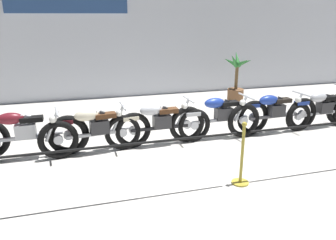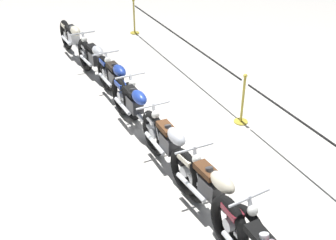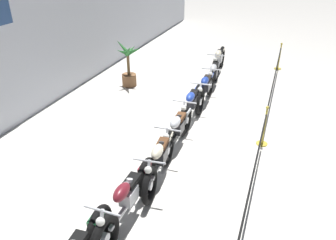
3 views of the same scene
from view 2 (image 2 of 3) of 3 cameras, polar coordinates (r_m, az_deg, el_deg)
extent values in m
plane|color=silver|center=(7.82, 1.54, -3.00)|extent=(120.00, 120.00, 0.00)
torus|color=black|center=(5.64, 8.23, -13.86)|extent=(0.80, 0.14, 0.80)
cylinder|color=silver|center=(5.64, 8.23, -13.86)|extent=(0.18, 0.08, 0.18)
cube|color=black|center=(5.03, 12.42, -15.11)|extent=(0.40, 0.20, 0.09)
cube|color=maroon|center=(5.42, 8.73, -12.08)|extent=(0.32, 0.16, 0.08)
torus|color=black|center=(5.62, 10.55, -14.67)|extent=(0.76, 0.19, 0.75)
torus|color=black|center=(6.48, 2.30, -6.97)|extent=(0.76, 0.19, 0.75)
cylinder|color=silver|center=(5.62, 10.55, -14.67)|extent=(0.18, 0.10, 0.18)
cylinder|color=silver|center=(6.48, 2.30, -6.97)|extent=(0.18, 0.10, 0.18)
cylinder|color=silver|center=(5.38, 11.47, -13.10)|extent=(0.31, 0.09, 0.59)
cube|color=#2D2D30|center=(5.95, 5.88, -9.14)|extent=(0.38, 0.25, 0.26)
cylinder|color=#2D2D30|center=(5.80, 6.22, -7.84)|extent=(0.19, 0.13, 0.24)
cylinder|color=#2D2D30|center=(5.85, 5.75, -7.42)|extent=(0.19, 0.13, 0.24)
cylinder|color=silver|center=(6.16, 3.10, -9.06)|extent=(0.70, 0.14, 0.07)
cube|color=#ADAFB5|center=(6.01, 6.09, -10.43)|extent=(1.16, 0.17, 0.06)
ellipsoid|color=beige|center=(5.65, 7.39, -8.37)|extent=(0.48, 0.26, 0.22)
cube|color=#4C2D19|center=(5.89, 5.25, -6.81)|extent=(0.42, 0.24, 0.09)
cube|color=beige|center=(6.29, 2.59, -5.27)|extent=(0.33, 0.19, 0.08)
cylinder|color=silver|center=(5.26, 10.98, -10.31)|extent=(0.10, 0.62, 0.04)
sphere|color=silver|center=(5.31, 11.39, -11.92)|extent=(0.14, 0.14, 0.14)
torus|color=black|center=(6.35, 3.52, -8.04)|extent=(0.73, 0.12, 0.73)
torus|color=black|center=(7.47, -2.17, -1.42)|extent=(0.73, 0.12, 0.73)
cylinder|color=silver|center=(6.35, 3.52, -8.04)|extent=(0.18, 0.08, 0.17)
cylinder|color=silver|center=(7.47, -2.17, -1.42)|extent=(0.18, 0.08, 0.17)
cylinder|color=silver|center=(6.11, 4.02, -6.43)|extent=(0.30, 0.06, 0.59)
cube|color=#2D2D30|center=(6.84, 0.25, -3.15)|extent=(0.36, 0.23, 0.26)
cylinder|color=#2D2D30|center=(6.70, 0.41, -1.90)|extent=(0.18, 0.11, 0.24)
cylinder|color=#2D2D30|center=(6.76, 0.10, -1.56)|extent=(0.18, 0.11, 0.24)
cylinder|color=silver|center=(7.09, -1.83, -3.15)|extent=(0.70, 0.08, 0.07)
cube|color=black|center=(6.88, 0.43, -4.33)|extent=(1.23, 0.08, 0.06)
ellipsoid|color=#B7BABF|center=(6.52, 1.15, -2.26)|extent=(0.46, 0.23, 0.22)
cube|color=#4C2D19|center=(6.82, -0.22, -1.06)|extent=(0.40, 0.21, 0.09)
cube|color=#B7BABF|center=(7.30, -2.05, 0.16)|extent=(0.32, 0.17, 0.08)
cylinder|color=silver|center=(6.04, 3.60, -3.85)|extent=(0.05, 0.62, 0.04)
sphere|color=silver|center=(6.06, 3.92, -5.32)|extent=(0.14, 0.14, 0.14)
torus|color=black|center=(7.33, -1.86, -1.85)|extent=(0.80, 0.15, 0.79)
torus|color=black|center=(8.62, -6.45, 3.28)|extent=(0.80, 0.15, 0.79)
cylinder|color=silver|center=(7.33, -1.86, -1.85)|extent=(0.19, 0.09, 0.19)
cylinder|color=silver|center=(8.62, -6.45, 3.28)|extent=(0.19, 0.09, 0.19)
cylinder|color=silver|center=(7.11, -1.58, -0.26)|extent=(0.31, 0.07, 0.59)
cube|color=#2D2D30|center=(7.92, -4.53, 2.09)|extent=(0.37, 0.23, 0.26)
cylinder|color=#2D2D30|center=(7.80, -4.47, 3.26)|extent=(0.18, 0.12, 0.24)
cylinder|color=#2D2D30|center=(7.86, -4.70, 3.50)|extent=(0.18, 0.12, 0.24)
cylinder|color=silver|center=(8.19, -6.21, 1.91)|extent=(0.70, 0.10, 0.07)
cube|color=#ADAFB5|center=(7.95, -4.34, 1.05)|extent=(1.29, 0.11, 0.06)
ellipsoid|color=navy|center=(7.61, -3.93, 3.08)|extent=(0.47, 0.24, 0.22)
cube|color=black|center=(7.93, -4.96, 3.89)|extent=(0.41, 0.21, 0.09)
cube|color=navy|center=(8.45, -6.44, 4.87)|extent=(0.33, 0.17, 0.08)
cylinder|color=silver|center=(7.06, -2.00, 2.00)|extent=(0.06, 0.62, 0.04)
sphere|color=silver|center=(7.07, -1.70, 0.73)|extent=(0.14, 0.14, 0.14)
torus|color=black|center=(8.40, -4.92, 2.56)|extent=(0.78, 0.16, 0.78)
torus|color=black|center=(9.73, -8.54, 6.38)|extent=(0.78, 0.16, 0.78)
cylinder|color=silver|center=(8.40, -4.92, 2.56)|extent=(0.19, 0.09, 0.18)
cylinder|color=silver|center=(9.73, -8.54, 6.38)|extent=(0.19, 0.09, 0.18)
cylinder|color=silver|center=(8.20, -4.76, 4.04)|extent=(0.31, 0.07, 0.59)
cube|color=#2D2D30|center=(9.03, -7.03, 5.64)|extent=(0.37, 0.24, 0.26)
cylinder|color=#2D2D30|center=(8.91, -7.02, 6.71)|extent=(0.18, 0.12, 0.24)
cylinder|color=#2D2D30|center=(8.98, -7.21, 6.90)|extent=(0.18, 0.12, 0.24)
cylinder|color=silver|center=(9.31, -8.46, 5.37)|extent=(0.70, 0.10, 0.07)
cube|color=#47474C|center=(9.05, -6.86, 4.72)|extent=(1.25, 0.11, 0.06)
ellipsoid|color=navy|center=(8.73, -6.59, 6.63)|extent=(0.47, 0.24, 0.22)
cube|color=black|center=(9.05, -7.42, 7.21)|extent=(0.41, 0.22, 0.09)
cube|color=navy|center=(9.57, -8.56, 7.80)|extent=(0.33, 0.17, 0.08)
cylinder|color=silver|center=(8.18, -5.14, 6.02)|extent=(0.06, 0.62, 0.04)
sphere|color=silver|center=(8.17, -4.88, 4.92)|extent=(0.14, 0.14, 0.14)
torus|color=black|center=(9.65, -8.16, 5.90)|extent=(0.69, 0.17, 0.68)
torus|color=black|center=(10.88, -10.99, 8.56)|extent=(0.69, 0.17, 0.68)
cylinder|color=silver|center=(9.65, -8.16, 5.90)|extent=(0.16, 0.09, 0.16)
cylinder|color=silver|center=(10.88, -10.99, 8.56)|extent=(0.16, 0.09, 0.16)
cylinder|color=silver|center=(9.46, -8.08, 7.26)|extent=(0.31, 0.08, 0.59)
cube|color=#2D2D30|center=(10.24, -9.83, 8.23)|extent=(0.38, 0.25, 0.26)
cylinder|color=#2D2D30|center=(10.14, -9.85, 9.20)|extent=(0.19, 0.12, 0.24)
cylinder|color=#2D2D30|center=(10.21, -10.01, 9.34)|extent=(0.19, 0.12, 0.24)
cylinder|color=silver|center=(10.52, -11.06, 7.89)|extent=(0.70, 0.12, 0.07)
cube|color=#ADAFB5|center=(10.25, -9.67, 7.42)|extent=(1.13, 0.14, 0.06)
ellipsoid|color=#B7BABF|center=(9.95, -9.49, 9.19)|extent=(0.48, 0.25, 0.22)
cube|color=black|center=(10.28, -10.20, 9.60)|extent=(0.41, 0.23, 0.09)
cube|color=#B7BABF|center=(10.75, -11.02, 9.66)|extent=(0.33, 0.18, 0.08)
cylinder|color=silver|center=(9.45, -8.45, 8.97)|extent=(0.08, 0.62, 0.04)
sphere|color=silver|center=(9.44, -8.21, 8.03)|extent=(0.14, 0.14, 0.14)
torus|color=black|center=(10.77, -11.17, 8.67)|extent=(0.82, 0.18, 0.81)
torus|color=black|center=(12.29, -13.64, 11.15)|extent=(0.82, 0.18, 0.81)
cylinder|color=silver|center=(10.77, -11.17, 8.67)|extent=(0.19, 0.09, 0.19)
cylinder|color=silver|center=(12.29, -13.64, 11.15)|extent=(0.19, 0.09, 0.19)
cylinder|color=silver|center=(10.59, -11.16, 9.93)|extent=(0.31, 0.07, 0.59)
cube|color=silver|center=(11.52, -12.65, 10.81)|extent=(0.37, 0.24, 0.26)
cylinder|color=silver|center=(11.41, -12.70, 11.69)|extent=(0.18, 0.12, 0.24)
cylinder|color=silver|center=(11.49, -12.82, 11.80)|extent=(0.18, 0.12, 0.24)
cylinder|color=silver|center=(11.80, -13.65, 10.45)|extent=(0.70, 0.11, 0.07)
cube|color=#ADAFB5|center=(11.52, -12.49, 10.08)|extent=(1.34, 0.13, 0.06)
ellipsoid|color=beige|center=(11.22, -12.45, 11.72)|extent=(0.47, 0.24, 0.22)
cube|color=black|center=(11.57, -12.96, 12.01)|extent=(0.41, 0.22, 0.09)
cube|color=beige|center=(12.16, -13.75, 12.36)|extent=(0.33, 0.18, 0.08)
cylinder|color=silver|center=(10.60, -11.50, 11.46)|extent=(0.07, 0.62, 0.04)
sphere|color=silver|center=(10.57, -11.28, 10.62)|extent=(0.14, 0.14, 0.14)
cylinder|color=black|center=(10.51, 1.18, 11.45)|extent=(5.70, 0.04, 0.04)
cylinder|color=gold|center=(8.54, 9.82, -0.21)|extent=(0.28, 0.28, 0.03)
cylinder|color=gold|center=(8.31, 10.11, 2.68)|extent=(0.05, 0.05, 0.95)
sphere|color=gold|center=(8.08, 10.44, 5.91)|extent=(0.08, 0.08, 0.08)
cylinder|color=gold|center=(13.37, -4.53, 11.69)|extent=(0.28, 0.28, 0.03)
cylinder|color=gold|center=(13.22, -4.61, 13.68)|extent=(0.05, 0.05, 0.95)
sphere|color=gold|center=(13.08, -4.71, 15.84)|extent=(0.08, 0.08, 0.08)
camera|label=1|loc=(9.47, 43.28, 12.17)|focal=35.00mm
camera|label=3|loc=(4.73, 83.42, 5.16)|focal=35.00mm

